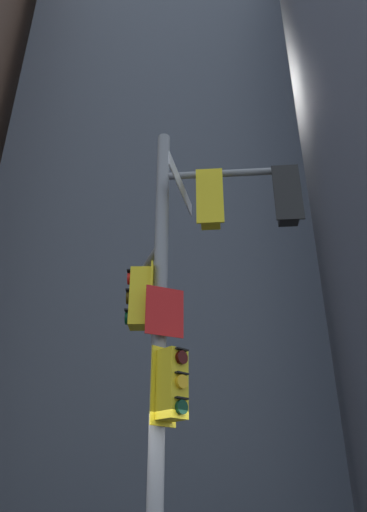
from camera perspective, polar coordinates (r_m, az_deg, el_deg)
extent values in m
cube|color=#4C5460|center=(35.30, -3.64, 10.49)|extent=(16.05, 16.05, 45.90)
cylinder|color=gray|center=(7.56, -2.94, -8.39)|extent=(0.24, 0.24, 7.72)
cylinder|color=gray|center=(8.89, 5.56, 9.96)|extent=(2.45, 0.60, 0.13)
cylinder|color=gray|center=(9.04, -4.66, -1.42)|extent=(0.61, 2.03, 0.13)
cube|color=yellow|center=(8.38, 3.20, 7.38)|extent=(0.48, 0.12, 1.14)
cube|color=yellow|center=(8.54, 3.24, 6.66)|extent=(0.40, 0.40, 1.00)
cylinder|color=red|center=(8.90, 3.22, 7.82)|extent=(0.21, 0.10, 0.20)
cube|color=black|center=(8.97, 3.20, 8.42)|extent=(0.23, 0.11, 0.02)
cylinder|color=#3C2C06|center=(8.70, 3.28, 5.93)|extent=(0.21, 0.10, 0.20)
cube|color=black|center=(8.77, 3.26, 6.56)|extent=(0.23, 0.11, 0.02)
cylinder|color=#06311C|center=(8.52, 3.34, 3.95)|extent=(0.21, 0.10, 0.20)
cube|color=black|center=(8.59, 3.32, 4.62)|extent=(0.23, 0.11, 0.02)
cube|color=black|center=(8.47, 12.51, 7.64)|extent=(0.48, 0.12, 1.14)
cube|color=black|center=(8.63, 12.37, 6.92)|extent=(0.40, 0.40, 1.00)
cylinder|color=#360605|center=(8.99, 12.01, 8.06)|extent=(0.21, 0.10, 0.20)
cube|color=black|center=(9.06, 11.93, 8.66)|extent=(0.23, 0.11, 0.02)
cylinder|color=#3C2C06|center=(8.79, 12.22, 6.20)|extent=(0.21, 0.10, 0.20)
cube|color=black|center=(8.86, 12.15, 6.82)|extent=(0.23, 0.11, 0.02)
cylinder|color=#19C672|center=(8.61, 12.45, 4.25)|extent=(0.21, 0.10, 0.20)
cube|color=black|center=(8.68, 12.37, 4.90)|extent=(0.23, 0.11, 0.02)
cube|color=yellow|center=(8.84, -3.61, -5.11)|extent=(0.14, 0.47, 1.14)
cube|color=yellow|center=(8.80, -4.80, -4.94)|extent=(0.41, 0.41, 1.00)
cylinder|color=red|center=(8.89, -5.96, -2.68)|extent=(0.11, 0.21, 0.20)
cube|color=black|center=(8.94, -5.96, -1.97)|extent=(0.12, 0.23, 0.02)
cylinder|color=#3C2C06|center=(8.75, -6.07, -4.76)|extent=(0.11, 0.21, 0.20)
cube|color=black|center=(8.80, -6.07, -4.03)|extent=(0.12, 0.23, 0.02)
cylinder|color=#06311C|center=(8.63, -6.18, -6.91)|extent=(0.11, 0.21, 0.20)
cube|color=black|center=(8.67, -6.18, -6.16)|extent=(0.12, 0.23, 0.02)
cube|color=yellow|center=(7.73, -3.82, -5.12)|extent=(0.09, 0.48, 1.14)
cube|color=yellow|center=(7.75, -5.23, -5.12)|extent=(0.38, 0.38, 1.00)
cylinder|color=red|center=(7.91, -6.57, -2.77)|extent=(0.08, 0.21, 0.20)
cube|color=black|center=(7.96, -6.56, -1.98)|extent=(0.10, 0.23, 0.02)
cylinder|color=#3C2C06|center=(7.77, -6.70, -5.12)|extent=(0.08, 0.21, 0.20)
cube|color=black|center=(7.82, -6.70, -4.30)|extent=(0.10, 0.23, 0.02)
cylinder|color=#06311C|center=(7.65, -6.84, -7.55)|extent=(0.08, 0.21, 0.20)
cube|color=black|center=(7.69, -6.84, -6.70)|extent=(0.10, 0.23, 0.02)
cube|color=yellow|center=(7.21, -2.44, -15.47)|extent=(0.40, 0.31, 1.14)
cube|color=yellow|center=(7.07, -1.38, -15.25)|extent=(0.48, 0.48, 1.00)
cylinder|color=#360605|center=(7.01, -0.23, -12.21)|extent=(0.20, 0.17, 0.20)
cube|color=black|center=(7.04, -0.19, -11.26)|extent=(0.22, 0.19, 0.02)
cylinder|color=yellow|center=(6.93, -0.23, -15.01)|extent=(0.20, 0.17, 0.20)
cube|color=black|center=(6.95, -0.19, -14.04)|extent=(0.22, 0.19, 0.02)
cylinder|color=#06311C|center=(6.87, -0.24, -17.87)|extent=(0.20, 0.17, 0.20)
cube|color=black|center=(6.88, -0.20, -16.88)|extent=(0.22, 0.19, 0.02)
cube|color=white|center=(8.69, -0.29, 8.46)|extent=(0.60, 1.60, 0.28)
cube|color=#19479E|center=(8.69, -0.29, 8.46)|extent=(0.58, 1.56, 0.24)
cube|color=red|center=(7.42, -2.29, -6.71)|extent=(0.61, 0.21, 0.80)
cube|color=white|center=(7.42, -2.29, -6.71)|extent=(0.58, 0.19, 0.76)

